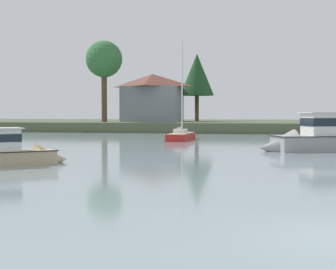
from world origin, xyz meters
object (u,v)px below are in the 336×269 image
object	(u,v)px
cruiser_sand	(7,156)
mooring_buoy_green	(4,154)
cruiser_grey	(323,142)
sailboat_red	(181,138)

from	to	relation	value
cruiser_sand	mooring_buoy_green	xyz separation A→B (m)	(-3.67, 5.99, -0.40)
cruiser_grey	sailboat_red	bearing A→B (deg)	135.94
cruiser_sand	cruiser_grey	bearing A→B (deg)	39.62
cruiser_grey	sailboat_red	distance (m)	18.60
cruiser_grey	sailboat_red	xyz separation A→B (m)	(-13.36, 12.93, -0.44)
sailboat_red	mooring_buoy_green	world-z (taller)	sailboat_red
cruiser_sand	sailboat_red	size ratio (longest dim) A/B	0.61
mooring_buoy_green	cruiser_sand	bearing A→B (deg)	-58.50
cruiser_sand	sailboat_red	world-z (taller)	sailboat_red
cruiser_sand	mooring_buoy_green	size ratio (longest dim) A/B	12.37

